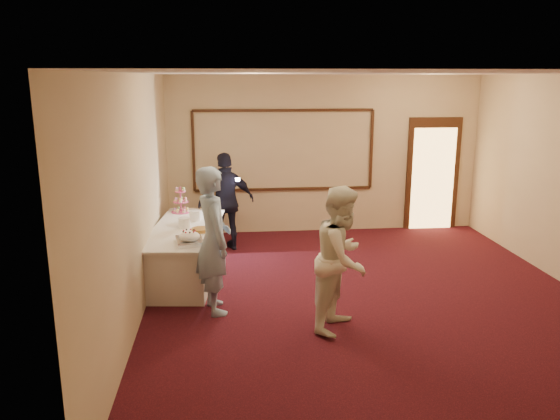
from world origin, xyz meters
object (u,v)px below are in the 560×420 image
Objects in this scene: plate_stack_b at (195,215)px; cupcake_stand at (181,202)px; buffet_table at (186,251)px; pavlova_tray at (189,238)px; tart at (201,230)px; man at (214,240)px; guest at (226,202)px; woman at (342,259)px; plate_stack_a at (184,223)px.

cupcake_stand is at bearing 114.78° from plate_stack_b.
buffet_table is 0.61m from plate_stack_b.
pavlova_tray reaches higher than plate_stack_b.
tart is (0.12, -0.70, -0.05)m from plate_stack_b.
pavlova_tray is 0.27× the size of man.
tart is at bearing -73.36° from cupcake_stand.
cupcake_stand is (-0.24, 1.78, 0.09)m from pavlova_tray.
guest reaches higher than tart.
plate_stack_b is 0.11× the size of guest.
cupcake_stand is 0.28× the size of guest.
woman is 3.50m from guest.
buffet_table is at bearing 77.28° from woman.
cupcake_stand is 2.32m from man.
man is at bearing -71.20° from buffet_table.
plate_stack_a reaches higher than buffet_table.
plate_stack_b is (0.01, 1.23, 0.00)m from pavlova_tray.
plate_stack_a is at bearing 98.63° from pavlova_tray.
plate_stack_b is at bearing 89.61° from pavlova_tray.
woman is at bearing -44.29° from plate_stack_a.
cupcake_stand is 0.25× the size of man.
tart is 0.18× the size of guest.
plate_stack_b is at bearing -3.57° from man.
guest is (0.62, 1.26, 0.47)m from buffet_table.
cupcake_stand is at bearing 97.80° from pavlova_tray.
plate_stack_b is 0.11× the size of woman.
cupcake_stand is 2.59× the size of plate_stack_a.
cupcake_stand is at bearing 97.92° from buffet_table.
plate_stack_b is (0.12, 0.39, 0.46)m from buffet_table.
pavlova_tray is at bearing -82.34° from buffet_table.
buffet_table is at bearing 128.09° from tart.
buffet_table is at bearing 97.66° from pavlova_tray.
tart is (0.37, -1.24, -0.14)m from cupcake_stand.
guest is at bearing 64.25° from plate_stack_a.
cupcake_stand is at bearing 106.64° from tart.
cupcake_stand is 1.53× the size of tart.
pavlova_tray is 2.16m from woman.
plate_stack_b reaches higher than tart.
guest reaches higher than pavlova_tray.
cupcake_stand is 0.99m from plate_stack_a.
man is (0.33, -0.47, 0.10)m from pavlova_tray.
plate_stack_b is (0.25, -0.55, -0.09)m from cupcake_stand.
plate_stack_a is at bearing -82.89° from cupcake_stand.
man is (0.45, -1.31, 0.56)m from buffet_table.
woman reaches higher than plate_stack_b.
woman is (1.52, -0.65, -0.07)m from man.
tart is 2.39m from woman.
man is at bearing -70.33° from plate_stack_a.
plate_stack_a is 1.36m from man.
pavlova_tray is at bearing 58.06° from guest.
tart is 1.04m from man.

